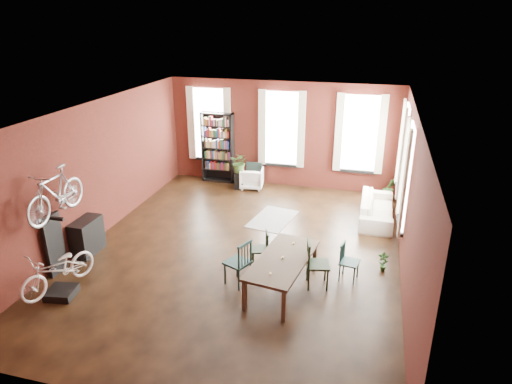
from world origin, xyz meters
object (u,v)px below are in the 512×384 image
(dining_table, at_px, (282,274))
(bike_trainer, at_px, (62,293))
(dining_chair_b, at_px, (260,249))
(plant_stand, at_px, (239,181))
(dining_chair_a, at_px, (238,262))
(white_armchair, at_px, (252,177))
(dining_chair_c, at_px, (318,264))
(dining_chair_d, at_px, (349,262))
(bookshelf, at_px, (218,148))
(bicycle_floor, at_px, (55,252))
(cream_sofa, at_px, (377,205))
(console_table, at_px, (87,236))

(dining_table, distance_m, bike_trainer, 4.24)
(dining_chair_b, height_order, plant_stand, dining_chair_b)
(dining_chair_a, xyz_separation_m, white_armchair, (-1.15, 5.20, -0.14))
(dining_chair_c, bearing_deg, dining_chair_d, -69.59)
(dining_table, relative_size, bookshelf, 0.90)
(bike_trainer, xyz_separation_m, bicycle_floor, (-0.01, 0.03, 0.86))
(cream_sofa, distance_m, console_table, 7.15)
(dining_chair_a, distance_m, dining_chair_c, 1.57)
(dining_chair_a, xyz_separation_m, cream_sofa, (2.61, 3.84, -0.07))
(plant_stand, bearing_deg, dining_table, -64.41)
(dining_chair_a, xyz_separation_m, dining_chair_d, (2.12, 0.72, -0.09))
(dining_chair_b, relative_size, white_armchair, 1.12)
(dining_chair_a, bearing_deg, bicycle_floor, -44.15)
(dining_chair_a, bearing_deg, plant_stand, -139.40)
(dining_chair_c, height_order, plant_stand, dining_chair_c)
(dining_chair_c, bearing_deg, bicycle_floor, 95.43)
(dining_table, relative_size, bicycle_floor, 1.26)
(white_armchair, bearing_deg, bicycle_floor, 65.07)
(bookshelf, height_order, white_armchair, bookshelf)
(console_table, xyz_separation_m, plant_stand, (2.12, 4.70, -0.14))
(dining_chair_a, distance_m, console_table, 3.64)
(dining_chair_c, xyz_separation_m, bookshelf, (-3.88, 5.21, 0.62))
(bike_trainer, distance_m, console_table, 1.74)
(dining_chair_b, distance_m, plant_stand, 4.59)
(console_table, bearing_deg, dining_table, -3.81)
(dining_chair_b, xyz_separation_m, cream_sofa, (2.36, 3.05, 0.02))
(dining_chair_a, distance_m, cream_sofa, 4.64)
(white_armchair, bearing_deg, bookshelf, -23.58)
(cream_sofa, distance_m, bicycle_floor, 7.70)
(bike_trainer, bearing_deg, plant_stand, 75.57)
(dining_chair_a, relative_size, bicycle_floor, 0.61)
(bookshelf, distance_m, bike_trainer, 6.95)
(dining_table, bearing_deg, bicycle_floor, -153.48)
(bicycle_floor, bearing_deg, white_armchair, 90.04)
(dining_chair_a, distance_m, dining_chair_d, 2.24)
(dining_chair_d, bearing_deg, bookshelf, 53.49)
(bicycle_floor, bearing_deg, plant_stand, 92.60)
(white_armchair, relative_size, plant_stand, 1.33)
(cream_sofa, relative_size, plant_stand, 3.99)
(dining_table, xyz_separation_m, dining_chair_a, (-0.89, -0.04, 0.14))
(dining_table, xyz_separation_m, console_table, (-4.52, 0.30, 0.06))
(dining_table, height_order, cream_sofa, cream_sofa)
(bookshelf, height_order, cream_sofa, bookshelf)
(white_armchair, relative_size, bike_trainer, 1.36)
(dining_table, relative_size, dining_chair_c, 2.06)
(white_armchair, height_order, bicycle_floor, bicycle_floor)
(dining_chair_b, bearing_deg, bike_trainer, -78.86)
(white_armchair, bearing_deg, plant_stand, 16.98)
(cream_sofa, bearing_deg, dining_chair_c, 163.02)
(dining_chair_d, height_order, bicycle_floor, bicycle_floor)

